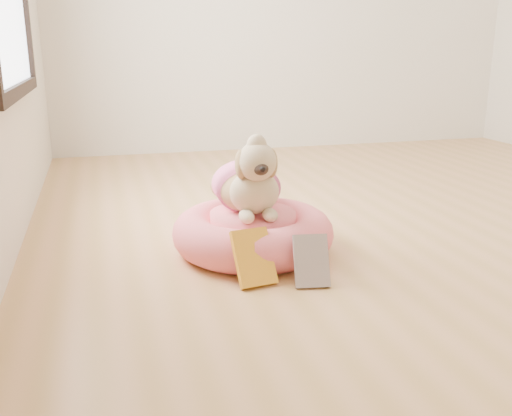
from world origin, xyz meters
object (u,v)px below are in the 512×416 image
object	(u,v)px
pet_bed	(253,233)
book_yellow	(254,258)
dog	(249,170)
book_white	(311,261)

from	to	relation	value
pet_bed	book_yellow	distance (m)	0.34
dog	book_yellow	world-z (taller)	dog
book_white	dog	bearing A→B (deg)	116.99
book_yellow	pet_bed	bearing A→B (deg)	67.50
dog	book_yellow	size ratio (longest dim) A/B	2.22
dog	book_white	distance (m)	0.51
pet_bed	book_white	xyz separation A→B (m)	(0.12, -0.40, 0.01)
dog	pet_bed	bearing A→B (deg)	-52.73
pet_bed	dog	xyz separation A→B (m)	(-0.01, 0.02, 0.27)
pet_bed	book_yellow	world-z (taller)	book_yellow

